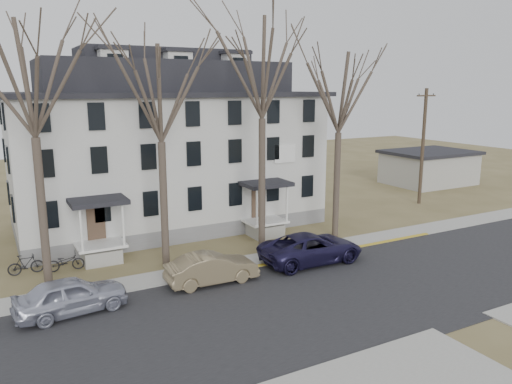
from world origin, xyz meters
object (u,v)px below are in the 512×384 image
tree_center (262,59)px  car_silver (71,296)px  car_tan (212,269)px  tree_far_left (29,69)px  tree_mid_left (159,86)px  boarding_house (167,149)px  tree_mid_right (340,87)px  bicycle_left (66,262)px  car_navy (311,249)px  utility_pole_far (423,145)px  bicycle_right (26,265)px

tree_center → car_silver: size_ratio=3.14×
tree_center → car_tan: bearing=-143.4°
tree_far_left → tree_mid_left: bearing=0.0°
boarding_house → tree_center: bearing=-69.8°
boarding_house → tree_far_left: 13.12m
tree_mid_right → tree_center: bearing=180.0°
boarding_house → bicycle_left: boarding_house is taller
car_tan → car_navy: size_ratio=0.78×
tree_mid_left → car_silver: tree_mid_left is taller
tree_center → tree_mid_right: tree_center is taller
car_navy → tree_mid_left: bearing=65.8°
car_silver → utility_pole_far: bearing=-80.8°
tree_mid_left → tree_center: size_ratio=0.87×
boarding_house → car_silver: boarding_house is taller
tree_center → bicycle_left: bearing=171.4°
boarding_house → tree_mid_left: (-3.00, -8.15, 4.22)m
car_silver → car_navy: car_navy is taller
tree_far_left → tree_mid_left: (6.00, 0.00, -0.74)m
tree_far_left → bicycle_left: size_ratio=7.32×
tree_center → bicycle_right: size_ratio=8.35×
tree_mid_left → car_silver: bearing=-145.0°
car_silver → car_tan: size_ratio=1.02×
bicycle_right → car_navy: bearing=-111.8°
utility_pole_far → car_tan: 24.02m
utility_pole_far → car_tan: size_ratio=2.07×
car_tan → car_silver: bearing=93.9°
boarding_house → car_navy: boarding_house is taller
car_navy → bicycle_left: (-12.17, 5.10, -0.32)m
tree_far_left → bicycle_left: (1.05, 1.65, -9.85)m
tree_mid_right → car_navy: size_ratio=2.17×
car_tan → tree_mid_right: bearing=-69.0°
boarding_house → car_navy: 13.16m
tree_center → car_navy: (1.22, -3.45, -10.27)m
boarding_house → car_navy: (4.22, -11.60, -4.56)m
tree_mid_right → bicycle_left: 18.88m
tree_mid_right → utility_pole_far: bearing=19.3°
bicycle_right → bicycle_left: bearing=-103.5°
tree_far_left → tree_mid_right: bearing=0.0°
boarding_house → tree_mid_right: (8.50, -8.15, 4.22)m
boarding_house → tree_center: size_ratio=1.41×
car_silver → car_navy: 12.70m
utility_pole_far → bicycle_left: utility_pole_far is taller
boarding_house → bicycle_right: (-9.84, -6.06, -4.85)m
tree_far_left → tree_mid_left: tree_far_left is taller
tree_mid_left → car_navy: (7.22, -3.45, -8.79)m
tree_mid_right → car_tan: (-10.33, -3.59, -8.85)m
tree_center → tree_mid_left: bearing=180.0°
tree_mid_left → utility_pole_far: 24.33m
utility_pole_far → tree_center: bearing=-166.5°
car_tan → tree_far_left: bearing=65.2°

